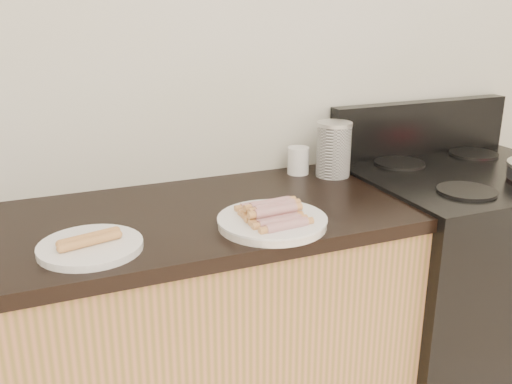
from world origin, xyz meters
name	(u,v)px	position (x,y,z in m)	size (l,w,h in m)	color
wall_back	(223,57)	(0.00, 2.00, 1.30)	(4.00, 0.04, 2.60)	silver
counter_slab	(7,246)	(-0.70, 1.69, 0.88)	(2.20, 0.62, 0.04)	black
stove	(455,290)	(0.78, 1.68, 0.46)	(0.76, 0.65, 0.91)	black
stove_panel	(420,127)	(0.78, 1.96, 1.01)	(0.76, 0.06, 0.20)	black
burner_near_left	(467,191)	(0.61, 1.51, 0.92)	(0.18, 0.18, 0.01)	black
burner_far_left	(400,163)	(0.61, 1.84, 0.92)	(0.18, 0.18, 0.01)	black
burner_far_right	(474,154)	(0.95, 1.84, 0.92)	(0.18, 0.18, 0.01)	black
main_plate	(272,223)	(-0.04, 1.51, 0.91)	(0.29, 0.29, 0.02)	white
side_plate	(90,247)	(-0.51, 1.54, 0.91)	(0.25, 0.25, 0.02)	white
hotdog_pile	(272,213)	(-0.04, 1.51, 0.94)	(0.12, 0.20, 0.05)	maroon
plain_sausages	(90,239)	(-0.51, 1.54, 0.93)	(0.14, 0.08, 0.02)	#C87C40
canister	(333,149)	(0.34, 1.85, 0.99)	(0.12, 0.12, 0.19)	silver
mug	(298,161)	(0.24, 1.92, 0.95)	(0.07, 0.07, 0.09)	white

